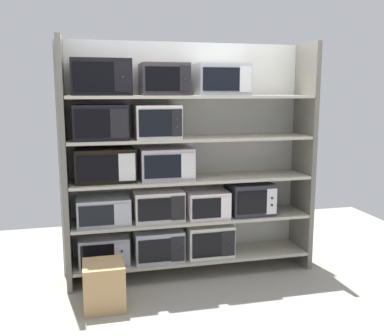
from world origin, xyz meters
TOP-DOWN VIEW (x-y plane):
  - ground at (0.00, -1.00)m, footprint 6.44×6.00m
  - back_panel at (0.00, 0.26)m, footprint 2.64×0.04m
  - upright_left at (-1.25, 0.00)m, footprint 0.05×0.47m
  - upright_right at (1.25, 0.00)m, footprint 0.05×0.47m
  - shelf_0 at (0.00, 0.00)m, footprint 2.44×0.47m
  - microwave_0 at (-0.91, -0.00)m, footprint 0.50×0.34m
  - microwave_1 at (-0.36, -0.00)m, footprint 0.49×0.44m
  - microwave_2 at (0.18, -0.00)m, footprint 0.48×0.40m
  - shelf_1 at (0.00, 0.00)m, footprint 2.44×0.47m
  - microwave_3 at (-0.90, -0.00)m, footprint 0.51×0.39m
  - microwave_4 at (-0.35, -0.00)m, footprint 0.50×0.35m
  - microwave_5 at (0.15, -0.00)m, footprint 0.43×0.41m
  - microwave_6 at (0.64, -0.00)m, footprint 0.46×0.41m
  - shelf_2 at (0.00, 0.00)m, footprint 2.44×0.47m
  - microwave_7 at (-0.87, -0.00)m, footprint 0.57×0.34m
  - microwave_8 at (-0.27, -0.00)m, footprint 0.53×0.36m
  - shelf_3 at (0.00, 0.00)m, footprint 2.44×0.47m
  - microwave_9 at (-0.90, -0.00)m, footprint 0.51×0.43m
  - microwave_10 at (-0.36, -0.00)m, footprint 0.44×0.44m
  - shelf_4 at (0.00, 0.00)m, footprint 2.44×0.47m
  - microwave_11 at (-0.88, -0.00)m, footprint 0.56×0.39m
  - microwave_12 at (-0.28, -0.00)m, footprint 0.45×0.42m
  - microwave_13 at (0.30, -0.00)m, footprint 0.52×0.38m
  - shipping_carton at (-0.94, -0.57)m, footprint 0.36×0.36m

SIDE VIEW (x-z plane):
  - ground at x=0.00m, z-range -0.02..0.00m
  - shelf_0 at x=0.00m, z-range 0.16..0.19m
  - shipping_carton at x=-0.94m, z-range 0.00..0.41m
  - microwave_0 at x=-0.91m, z-range 0.19..0.47m
  - microwave_1 at x=-0.36m, z-range 0.19..0.51m
  - microwave_2 at x=0.18m, z-range 0.19..0.52m
  - shelf_1 at x=0.00m, z-range 0.58..0.61m
  - microwave_3 at x=-0.90m, z-range 0.61..0.87m
  - microwave_5 at x=0.15m, z-range 0.61..0.88m
  - microwave_4 at x=-0.35m, z-range 0.61..0.91m
  - microwave_6 at x=0.64m, z-range 0.61..0.94m
  - shelf_2 at x=0.00m, z-range 0.99..1.02m
  - microwave_8 at x=-0.27m, z-range 1.02..1.34m
  - microwave_7 at x=-0.87m, z-range 1.02..1.35m
  - back_panel at x=0.00m, z-range 0.00..2.40m
  - upright_left at x=-1.25m, z-range 0.00..2.40m
  - upright_right at x=1.25m, z-range 0.00..2.40m
  - shelf_3 at x=0.00m, z-range 1.41..1.44m
  - microwave_10 at x=-0.36m, z-range 1.44..1.77m
  - microwave_9 at x=-0.90m, z-range 1.44..1.77m
  - shelf_4 at x=0.00m, z-range 1.83..1.86m
  - microwave_12 at x=-0.28m, z-range 1.86..2.16m
  - microwave_13 at x=0.30m, z-range 1.86..2.17m
  - microwave_11 at x=-0.88m, z-range 1.86..2.20m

